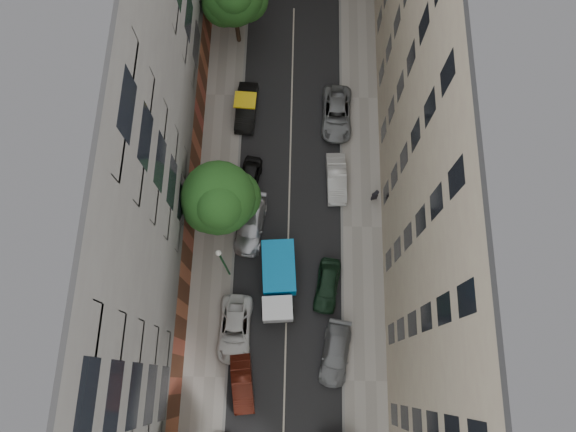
{
  "coord_description": "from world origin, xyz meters",
  "views": [
    {
      "loc": [
        0.23,
        -11.23,
        36.88
      ],
      "look_at": [
        -0.01,
        -1.19,
        6.0
      ],
      "focal_mm": 32.0,
      "sensor_mm": 36.0,
      "label": 1
    }
  ],
  "objects_px": {
    "car_left_1": "(242,384)",
    "lamp_post": "(223,262)",
    "car_left_5": "(246,108)",
    "car_right_3": "(336,179)",
    "car_left_2": "(235,329)",
    "car_right_2": "(327,286)",
    "pedestrian": "(375,195)",
    "tarp_truck": "(279,280)",
    "car_right_4": "(337,114)",
    "car_left_3": "(251,225)",
    "car_left_4": "(249,180)",
    "tree_mid": "(220,200)",
    "car_right_1": "(336,354)"
  },
  "relations": [
    {
      "from": "car_left_1",
      "to": "lamp_post",
      "type": "relative_size",
      "value": 0.6
    },
    {
      "from": "car_left_5",
      "to": "car_right_3",
      "type": "xyz_separation_m",
      "value": [
        7.16,
        -5.93,
        -0.04
      ]
    },
    {
      "from": "car_left_1",
      "to": "lamp_post",
      "type": "xyz_separation_m",
      "value": [
        -1.35,
        7.57,
        3.5
      ]
    },
    {
      "from": "car_left_2",
      "to": "car_right_3",
      "type": "relative_size",
      "value": 1.16
    },
    {
      "from": "car_left_1",
      "to": "car_right_2",
      "type": "bearing_deg",
      "value": 42.53
    },
    {
      "from": "car_right_2",
      "to": "pedestrian",
      "type": "height_order",
      "value": "pedestrian"
    },
    {
      "from": "tarp_truck",
      "to": "car_left_5",
      "type": "xyz_separation_m",
      "value": [
        -3.0,
        13.97,
        -0.68
      ]
    },
    {
      "from": "tarp_truck",
      "to": "lamp_post",
      "type": "relative_size",
      "value": 0.87
    },
    {
      "from": "car_right_4",
      "to": "car_left_2",
      "type": "bearing_deg",
      "value": -111.56
    },
    {
      "from": "car_left_3",
      "to": "car_right_4",
      "type": "bearing_deg",
      "value": 62.72
    },
    {
      "from": "tarp_truck",
      "to": "car_left_5",
      "type": "bearing_deg",
      "value": 98.01
    },
    {
      "from": "car_left_2",
      "to": "car_left_4",
      "type": "relative_size",
      "value": 1.27
    },
    {
      "from": "car_left_2",
      "to": "car_left_5",
      "type": "distance_m",
      "value": 17.33
    },
    {
      "from": "car_left_2",
      "to": "car_left_4",
      "type": "height_order",
      "value": "car_left_2"
    },
    {
      "from": "car_right_3",
      "to": "pedestrian",
      "type": "xyz_separation_m",
      "value": [
        2.84,
        -1.38,
        0.35
      ]
    },
    {
      "from": "car_right_4",
      "to": "tree_mid",
      "type": "xyz_separation_m",
      "value": [
        -8.1,
        -9.09,
        4.48
      ]
    },
    {
      "from": "car_left_1",
      "to": "car_right_3",
      "type": "relative_size",
      "value": 0.95
    },
    {
      "from": "car_left_1",
      "to": "car_left_3",
      "type": "bearing_deg",
      "value": 82.32
    },
    {
      "from": "tarp_truck",
      "to": "car_left_4",
      "type": "bearing_deg",
      "value": 103.49
    },
    {
      "from": "car_left_5",
      "to": "car_right_4",
      "type": "bearing_deg",
      "value": -0.02
    },
    {
      "from": "tree_mid",
      "to": "pedestrian",
      "type": "relative_size",
      "value": 4.35
    },
    {
      "from": "car_left_3",
      "to": "car_right_4",
      "type": "distance_m",
      "value": 11.33
    },
    {
      "from": "car_left_2",
      "to": "car_right_2",
      "type": "relative_size",
      "value": 1.2
    },
    {
      "from": "tarp_truck",
      "to": "car_right_3",
      "type": "relative_size",
      "value": 1.37
    },
    {
      "from": "pedestrian",
      "to": "car_right_1",
      "type": "bearing_deg",
      "value": 54.01
    },
    {
      "from": "car_right_1",
      "to": "car_right_2",
      "type": "bearing_deg",
      "value": 105.36
    },
    {
      "from": "car_left_4",
      "to": "car_right_3",
      "type": "distance_m",
      "value": 6.65
    },
    {
      "from": "lamp_post",
      "to": "car_right_3",
      "type": "bearing_deg",
      "value": 43.74
    },
    {
      "from": "car_left_3",
      "to": "car_right_4",
      "type": "height_order",
      "value": "car_left_3"
    },
    {
      "from": "car_left_5",
      "to": "pedestrian",
      "type": "bearing_deg",
      "value": -33.18
    },
    {
      "from": "car_right_4",
      "to": "lamp_post",
      "type": "xyz_separation_m",
      "value": [
        -7.8,
        -12.97,
        3.45
      ]
    },
    {
      "from": "car_right_1",
      "to": "lamp_post",
      "type": "distance_m",
      "value": 10.01
    },
    {
      "from": "car_left_1",
      "to": "car_left_5",
      "type": "distance_m",
      "value": 20.94
    },
    {
      "from": "car_right_2",
      "to": "car_left_3",
      "type": "bearing_deg",
      "value": 150.68
    },
    {
      "from": "car_right_1",
      "to": "car_right_4",
      "type": "distance_m",
      "value": 18.43
    },
    {
      "from": "car_left_3",
      "to": "car_left_4",
      "type": "distance_m",
      "value": 3.61
    },
    {
      "from": "lamp_post",
      "to": "car_right_1",
      "type": "bearing_deg",
      "value": -35.54
    },
    {
      "from": "car_right_2",
      "to": "tree_mid",
      "type": "height_order",
      "value": "tree_mid"
    },
    {
      "from": "car_left_1",
      "to": "car_right_3",
      "type": "height_order",
      "value": "car_right_3"
    },
    {
      "from": "car_left_1",
      "to": "car_left_4",
      "type": "relative_size",
      "value": 1.04
    },
    {
      "from": "tarp_truck",
      "to": "car_right_4",
      "type": "distance_m",
      "value": 14.25
    },
    {
      "from": "car_right_3",
      "to": "lamp_post",
      "type": "height_order",
      "value": "lamp_post"
    },
    {
      "from": "tree_mid",
      "to": "car_left_2",
      "type": "bearing_deg",
      "value": -83.06
    },
    {
      "from": "car_left_3",
      "to": "tree_mid",
      "type": "height_order",
      "value": "tree_mid"
    },
    {
      "from": "car_right_3",
      "to": "tree_mid",
      "type": "xyz_separation_m",
      "value": [
        -8.06,
        -3.54,
        4.49
      ]
    },
    {
      "from": "car_left_5",
      "to": "car_right_2",
      "type": "height_order",
      "value": "car_left_5"
    },
    {
      "from": "car_left_1",
      "to": "car_left_2",
      "type": "bearing_deg",
      "value": 93.6
    },
    {
      "from": "car_right_3",
      "to": "lamp_post",
      "type": "distance_m",
      "value": 11.28
    },
    {
      "from": "car_right_2",
      "to": "lamp_post",
      "type": "relative_size",
      "value": 0.62
    },
    {
      "from": "car_right_1",
      "to": "tarp_truck",
      "type": "bearing_deg",
      "value": 138.25
    }
  ]
}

